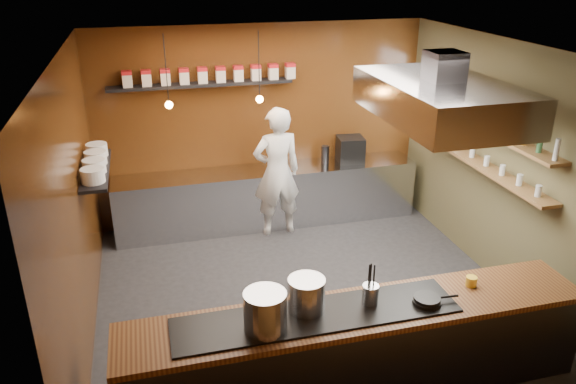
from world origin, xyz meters
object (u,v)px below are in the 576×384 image
object	(u,v)px
extractor_hood	(441,99)
chef	(277,172)
espresso_machine	(350,149)
stockpot_large	(265,311)
stockpot_small	(306,295)

from	to	relation	value
extractor_hood	chef	world-z (taller)	extractor_hood
extractor_hood	espresso_machine	xyz separation A→B (m)	(0.03, 2.59, -1.41)
stockpot_large	stockpot_small	size ratio (longest dim) A/B	1.09
espresso_machine	chef	distance (m)	1.31
extractor_hood	stockpot_small	world-z (taller)	extractor_hood
extractor_hood	chef	size ratio (longest dim) A/B	1.03
stockpot_large	stockpot_small	world-z (taller)	stockpot_large
extractor_hood	espresso_machine	size ratio (longest dim) A/B	5.09
stockpot_large	chef	distance (m)	3.67
stockpot_small	chef	bearing A→B (deg)	80.83
extractor_hood	chef	xyz separation A→B (m)	(-1.23, 2.24, -1.53)
extractor_hood	stockpot_small	bearing A→B (deg)	-148.02
stockpot_large	chef	xyz separation A→B (m)	(0.96, 3.53, -0.15)
chef	espresso_machine	bearing A→B (deg)	-168.67
extractor_hood	stockpot_large	world-z (taller)	extractor_hood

